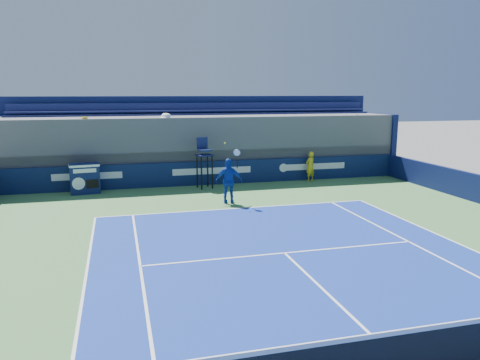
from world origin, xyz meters
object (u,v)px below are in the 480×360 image
object	(u,v)px
ball_person	(310,166)
match_clock	(85,178)
tennis_player	(229,181)
tennis_net	(425,353)
umpire_chair	(204,157)

from	to	relation	value
ball_person	match_clock	xyz separation A→B (m)	(-11.25, -0.19, -0.05)
match_clock	tennis_player	world-z (taller)	tennis_player
ball_person	match_clock	size ratio (longest dim) A/B	1.11
ball_person	tennis_net	world-z (taller)	ball_person
tennis_net	umpire_chair	world-z (taller)	umpire_chair
ball_person	tennis_player	distance (m)	6.50
tennis_net	umpire_chair	distance (m)	16.33
ball_person	tennis_net	xyz separation A→B (m)	(-5.17, -16.67, -0.24)
ball_person	tennis_player	bearing A→B (deg)	11.67
ball_person	tennis_player	size ratio (longest dim) A/B	0.61
match_clock	tennis_player	distance (m)	6.98
match_clock	ball_person	bearing A→B (deg)	0.96
match_clock	tennis_net	bearing A→B (deg)	-69.73
umpire_chair	tennis_player	xyz separation A→B (m)	(0.42, -3.41, -0.56)
tennis_net	umpire_chair	size ratio (longest dim) A/B	4.70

